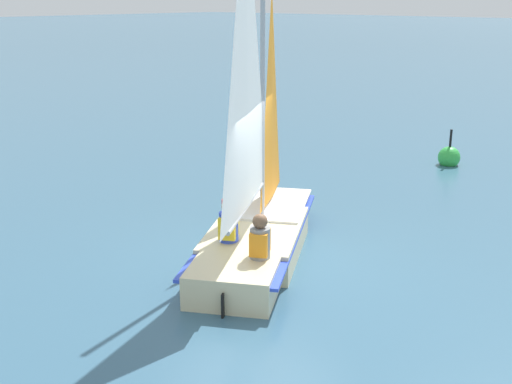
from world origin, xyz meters
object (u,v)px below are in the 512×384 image
sailboat_main (255,205)px  sailor_crew (260,249)px  sailor_helm (229,232)px  buoy_marker (449,157)px

sailboat_main → sailor_crew: (-0.88, 0.91, -0.26)m
sailor_helm → buoy_marker: size_ratio=1.15×
sailboat_main → sailor_helm: (-0.07, 0.71, -0.25)m
sailboat_main → buoy_marker: bearing=-28.1°
sailor_helm → buoy_marker: 8.55m
sailboat_main → buoy_marker: (0.22, -7.82, -0.68)m
sailor_crew → buoy_marker: size_ratio=1.15×
sailboat_main → sailor_helm: sailboat_main is taller
sailor_helm → sailboat_main: bearing=-23.8°
sailboat_main → sailor_crew: 1.29m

